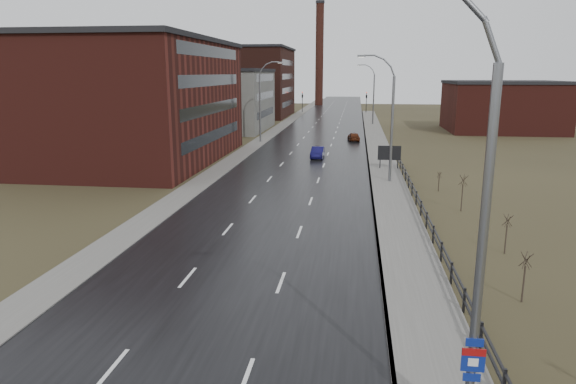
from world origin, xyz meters
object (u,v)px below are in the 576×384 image
(streetlight_main, at_px, (470,228))
(billboard, at_px, (389,154))
(car_far, at_px, (354,137))
(car_near, at_px, (318,153))

(streetlight_main, distance_m, billboard, 40.70)
(billboard, height_order, car_far, billboard)
(car_near, xyz_separation_m, car_far, (4.07, 16.18, -0.02))
(car_far, bearing_deg, car_near, 68.40)
(streetlight_main, bearing_deg, car_far, 92.85)
(billboard, xyz_separation_m, car_far, (-3.76, 22.47, -1.06))
(billboard, height_order, car_near, billboard)
(car_near, bearing_deg, streetlight_main, -80.45)
(billboard, bearing_deg, car_far, 99.50)
(billboard, bearing_deg, car_near, 141.26)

